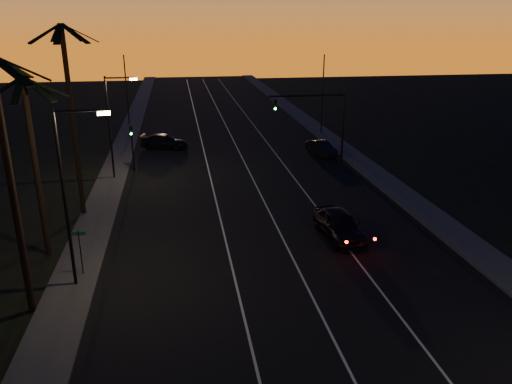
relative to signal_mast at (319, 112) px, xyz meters
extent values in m
cube|color=black|center=(-7.14, -9.99, -4.78)|extent=(20.00, 170.00, 0.01)
cube|color=#373735|center=(-18.34, -9.99, -4.70)|extent=(2.40, 170.00, 0.16)
cube|color=#373735|center=(4.06, -9.99, -4.70)|extent=(2.40, 170.00, 0.16)
cube|color=silver|center=(-10.14, -9.99, -4.76)|extent=(0.12, 160.00, 0.01)
cube|color=silver|center=(-6.64, -9.99, -4.76)|extent=(0.12, 160.00, 0.01)
cube|color=silver|center=(-3.14, -9.99, -4.76)|extent=(0.12, 160.00, 0.01)
cylinder|color=black|center=(-19.74, -21.99, 0.97)|extent=(0.32, 0.32, 11.50)
cube|color=black|center=(-18.71, -21.73, 6.15)|extent=(2.18, 0.92, 1.18)
cube|color=black|center=(-19.30, -21.03, 6.15)|extent=(1.25, 2.12, 1.18)
cube|color=black|center=(-18.89, -22.63, 6.15)|extent=(1.95, 1.61, 1.18)
cylinder|color=black|center=(-20.34, -15.99, 0.22)|extent=(0.32, 0.32, 10.00)
cube|color=black|center=(-19.31, -15.73, 4.65)|extent=(2.18, 0.92, 1.18)
cube|color=black|center=(-19.90, -15.03, 4.65)|extent=(1.25, 2.12, 1.18)
cube|color=black|center=(-20.82, -15.05, 4.65)|extent=(1.34, 2.09, 1.18)
cube|color=black|center=(-21.37, -15.78, 4.65)|extent=(2.18, 0.82, 1.18)
cube|color=black|center=(-21.15, -16.67, 4.65)|extent=(1.90, 1.69, 1.18)
cube|color=black|center=(-20.31, -17.05, 4.65)|extent=(0.45, 2.16, 1.18)
cube|color=black|center=(-19.49, -16.63, 4.65)|extent=(1.95, 1.61, 1.18)
cylinder|color=black|center=(-19.34, -9.99, 1.47)|extent=(0.32, 0.32, 12.50)
cube|color=black|center=(-18.31, -9.73, 7.15)|extent=(2.18, 0.92, 1.18)
cube|color=black|center=(-18.90, -9.03, 7.15)|extent=(1.25, 2.12, 1.18)
cube|color=black|center=(-19.82, -9.05, 7.15)|extent=(1.34, 2.09, 1.18)
cube|color=black|center=(-20.37, -9.78, 7.15)|extent=(2.18, 0.82, 1.18)
cube|color=black|center=(-20.15, -10.67, 7.15)|extent=(1.90, 1.69, 1.18)
cube|color=black|center=(-19.31, -11.05, 7.15)|extent=(0.45, 2.16, 1.18)
cube|color=black|center=(-18.49, -10.63, 7.15)|extent=(1.95, 1.61, 1.18)
cylinder|color=black|center=(-18.14, -19.99, -0.28)|extent=(0.16, 0.16, 9.00)
cylinder|color=black|center=(-17.04, -19.99, 4.07)|extent=(2.20, 0.12, 0.12)
cube|color=#F2BF61|center=(-15.94, -19.99, 3.94)|extent=(0.55, 0.26, 0.16)
cylinder|color=black|center=(-18.14, -1.99, -0.53)|extent=(0.16, 0.16, 8.50)
cylinder|color=black|center=(-17.04, -1.99, 3.57)|extent=(2.20, 0.12, 0.12)
cube|color=#F2BF61|center=(-15.94, -1.99, 3.44)|extent=(0.55, 0.26, 0.16)
cylinder|color=black|center=(-17.94, -18.99, -3.48)|extent=(0.06, 0.06, 2.60)
cube|color=#0E5426|center=(-17.94, -18.99, -2.33)|extent=(0.70, 0.03, 0.20)
cylinder|color=black|center=(2.36, 0.01, -1.28)|extent=(0.20, 0.20, 7.00)
cylinder|color=black|center=(-1.14, 0.01, 1.52)|extent=(7.00, 0.16, 0.16)
cube|color=black|center=(-4.04, 0.01, 0.77)|extent=(0.32, 0.28, 1.00)
sphere|color=black|center=(-4.04, -0.16, 1.09)|extent=(0.20, 0.20, 0.20)
sphere|color=black|center=(-4.04, -0.16, 0.77)|extent=(0.20, 0.20, 0.20)
sphere|color=#14FF59|center=(-4.04, -0.16, 0.45)|extent=(0.20, 0.20, 0.20)
cylinder|color=black|center=(-16.64, 0.01, -2.68)|extent=(0.14, 0.14, 4.20)
cube|color=black|center=(-16.64, 0.01, -1.08)|extent=(0.28, 0.25, 0.90)
sphere|color=black|center=(-16.64, -0.14, -0.80)|extent=(0.18, 0.18, 0.18)
sphere|color=black|center=(-16.64, -0.14, -1.08)|extent=(0.18, 0.18, 0.18)
sphere|color=#14FF59|center=(-16.64, -0.14, -1.36)|extent=(0.18, 0.18, 0.18)
cylinder|color=black|center=(-18.14, 15.01, -0.28)|extent=(0.14, 0.14, 9.00)
cylinder|color=black|center=(3.86, 12.01, -0.28)|extent=(0.14, 0.14, 9.00)
imported|color=black|center=(-3.19, -16.39, -3.92)|extent=(2.42, 5.16, 1.71)
sphere|color=#FF0F05|center=(-3.79, -19.44, -3.64)|extent=(0.18, 0.18, 0.18)
sphere|color=#FF0F05|center=(-2.09, -19.30, -3.64)|extent=(0.18, 0.18, 0.18)
imported|color=black|center=(1.23, 2.81, -4.08)|extent=(2.42, 4.43, 1.38)
imported|color=black|center=(-14.12, 8.01, -4.06)|extent=(5.28, 3.45, 1.42)
camera|label=1|loc=(-12.66, -43.35, 8.02)|focal=35.00mm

